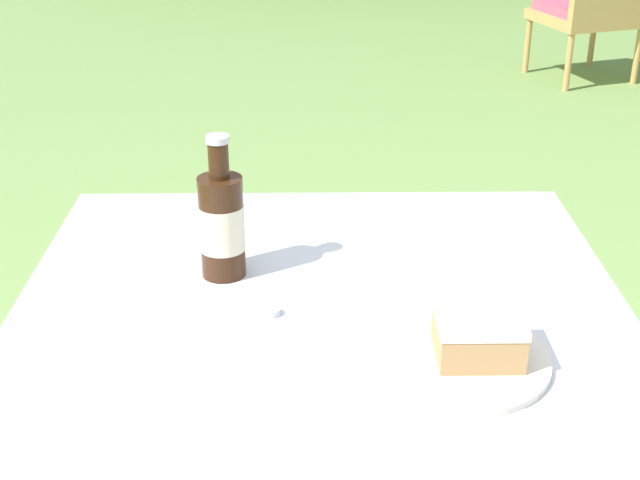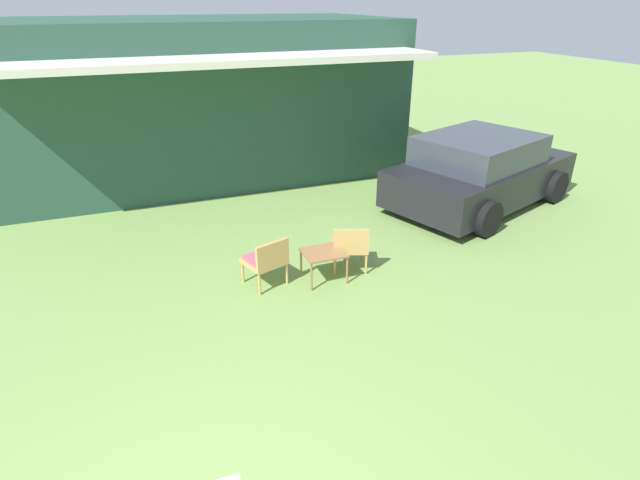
# 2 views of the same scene
# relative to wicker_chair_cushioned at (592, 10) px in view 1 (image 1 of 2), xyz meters

# --- Properties ---
(wicker_chair_cushioned) EXTENTS (0.65, 0.63, 0.73)m
(wicker_chair_cushioned) POSITION_rel_wicker_chair_cushioned_xyz_m (0.00, 0.00, 0.00)
(wicker_chair_cushioned) COLOR tan
(wicker_chair_cushioned) RESTS_ON ground_plane
(patio_table) EXTENTS (0.91, 0.84, 0.75)m
(patio_table) POSITION_rel_wicker_chair_cushioned_xyz_m (-1.62, -4.00, 0.27)
(patio_table) COLOR silver
(patio_table) RESTS_ON ground_plane
(cake_on_plate) EXTENTS (0.26, 0.26, 0.07)m
(cake_on_plate) POSITION_rel_wicker_chair_cushioned_xyz_m (-1.43, -4.17, 0.37)
(cake_on_plate) COLOR silver
(cake_on_plate) RESTS_ON patio_table
(cola_bottle_near) EXTENTS (0.07, 0.07, 0.23)m
(cola_bottle_near) POSITION_rel_wicker_chair_cushioned_xyz_m (-1.77, -3.91, 0.43)
(cola_bottle_near) COLOR #381E0F
(cola_bottle_near) RESTS_ON patio_table
(fork) EXTENTS (0.19, 0.09, 0.01)m
(fork) POSITION_rel_wicker_chair_cushioned_xyz_m (-1.51, -4.15, 0.35)
(fork) COLOR silver
(fork) RESTS_ON patio_table
(loose_bottle_cap) EXTENTS (0.03, 0.03, 0.01)m
(loose_bottle_cap) POSITION_rel_wicker_chair_cushioned_xyz_m (-1.69, -4.04, 0.35)
(loose_bottle_cap) COLOR silver
(loose_bottle_cap) RESTS_ON patio_table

